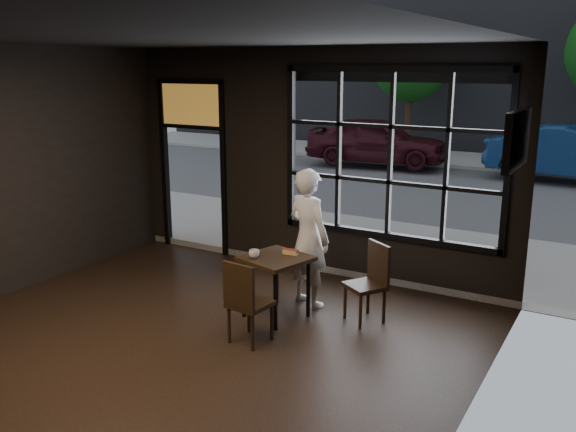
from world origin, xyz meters
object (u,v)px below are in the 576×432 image
Objects in this scene: chair_near at (250,301)px; man at (309,238)px; cafe_table at (276,287)px; navy_car at (573,153)px.

man reaches higher than chair_near.
man is (0.14, 0.55, 0.49)m from cafe_table.
man reaches higher than navy_car.
cafe_table is at bearing -74.94° from chair_near.
chair_near is (0.11, -0.72, 0.09)m from cafe_table.
chair_near is 1.33m from man.
man reaches higher than cafe_table.
chair_near reaches higher than cafe_table.
cafe_table is 0.44× the size of man.
cafe_table is 0.75m from man.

